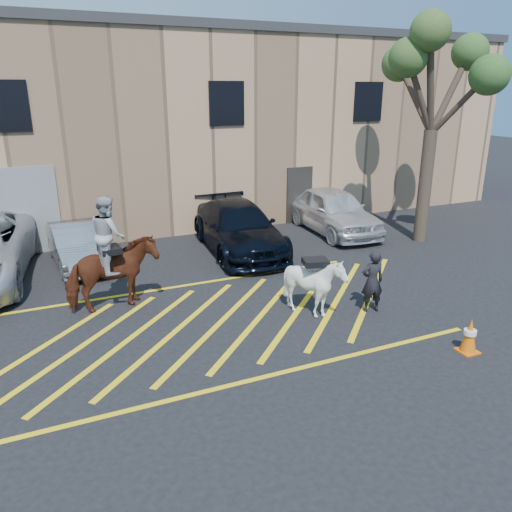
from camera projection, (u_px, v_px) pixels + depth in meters
name	position (u px, v px, depth m)	size (l,w,h in m)	color
ground	(216.00, 317.00, 11.72)	(90.00, 90.00, 0.00)	black
car_silver_sedan	(77.00, 245.00, 14.99)	(1.33, 3.82, 1.26)	gray
car_blue_suv	(238.00, 228.00, 16.32)	(2.17, 5.34, 1.55)	black
car_white_suv	(333.00, 211.00, 18.43)	(1.93, 4.79, 1.63)	silver
handler	(372.00, 281.00, 11.81)	(0.56, 0.36, 1.52)	black
warehouse	(117.00, 125.00, 20.93)	(32.42, 10.20, 7.30)	tan
hatching_zone	(221.00, 322.00, 11.46)	(12.60, 5.12, 0.01)	yellow
mounted_bay	(111.00, 265.00, 11.80)	(2.22, 1.21, 2.79)	#612F17
saddled_white	(315.00, 285.00, 11.59)	(1.51, 1.61, 1.49)	silver
traffic_cone	(470.00, 336.00, 10.06)	(0.39, 0.39, 0.73)	#FF5D0A
tree	(437.00, 69.00, 15.82)	(3.99, 4.37, 7.31)	#4D3F2F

